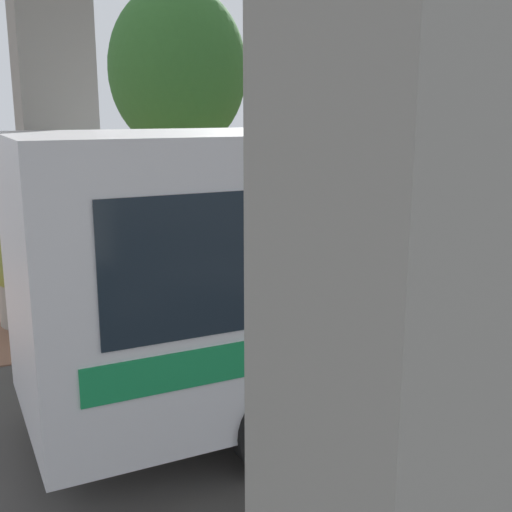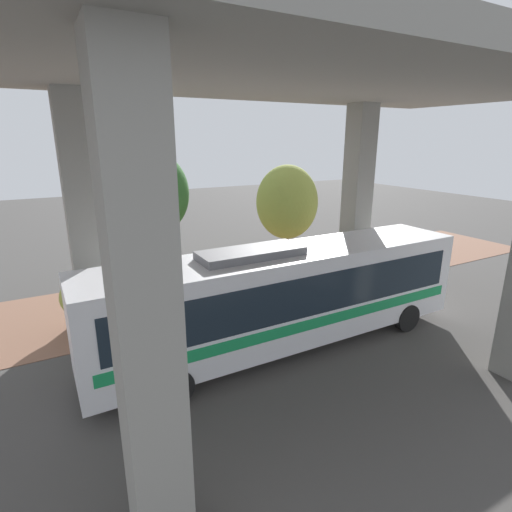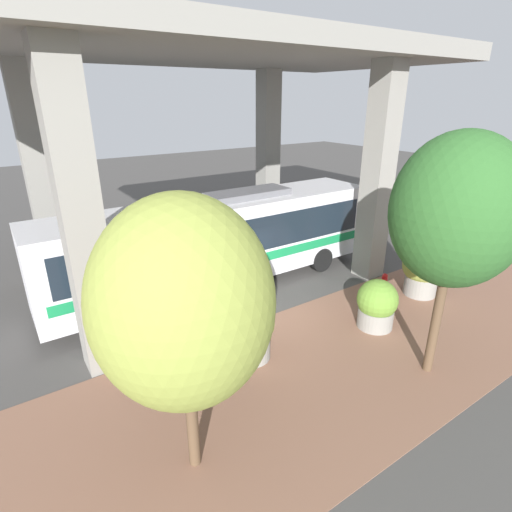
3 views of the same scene
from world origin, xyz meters
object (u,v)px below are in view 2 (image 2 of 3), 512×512
fire_hydrant (130,309)px  planter_front (163,287)px  planter_middle (82,302)px  street_tree_far (287,202)px  street_tree_near (155,194)px  bus (286,293)px  planter_back (260,275)px

fire_hydrant → planter_front: (-0.96, 1.54, 0.24)m
planter_middle → street_tree_far: street_tree_far is taller
street_tree_far → street_tree_near: bearing=-97.4°
bus → street_tree_far: size_ratio=2.33×
planter_front → planter_middle: 3.17m
planter_front → planter_back: 4.20m
planter_back → street_tree_near: (-3.10, -3.57, 3.43)m
planter_middle → fire_hydrant: bearing=76.0°
planter_middle → planter_back: planter_middle is taller
street_tree_far → planter_back: bearing=-51.2°
fire_hydrant → street_tree_far: size_ratio=0.20×
planter_middle → street_tree_far: 10.54m
planter_back → street_tree_near: size_ratio=0.29×
fire_hydrant → street_tree_near: 5.37m
fire_hydrant → street_tree_near: bearing=147.1°
planter_middle → street_tree_near: 5.67m
planter_front → planter_back: size_ratio=0.90×
street_tree_near → planter_back: bearing=49.1°
fire_hydrant → street_tree_far: street_tree_far is taller
bus → street_tree_far: 8.19m
planter_middle → bus: bearing=49.9°
bus → planter_front: size_ratio=7.94×
planter_back → bus: bearing=-19.5°
planter_front → planter_middle: planter_middle is taller
planter_front → planter_middle: bearing=-79.6°
planter_front → planter_back: bearing=78.0°
street_tree_near → fire_hydrant: bearing=-32.9°
bus → planter_front: bus is taller
planter_back → street_tree_far: bearing=128.8°
planter_middle → planter_back: size_ratio=1.09×
street_tree_far → fire_hydrant: bearing=-74.4°
street_tree_far → planter_middle: bearing=-78.9°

